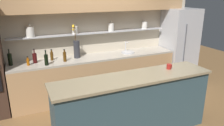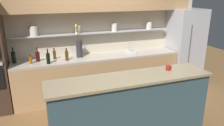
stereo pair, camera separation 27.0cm
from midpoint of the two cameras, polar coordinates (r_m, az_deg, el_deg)
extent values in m
plane|color=brown|center=(4.18, 0.78, -14.91)|extent=(12.00, 12.00, 0.00)
cube|color=beige|center=(5.10, -6.73, 6.88)|extent=(5.20, 0.10, 2.60)
cube|color=#B7B7BC|center=(4.94, -6.54, 7.81)|extent=(3.58, 0.18, 0.02)
cylinder|color=silver|center=(4.70, -22.19, 7.54)|extent=(0.16, 0.16, 0.21)
sphere|color=silver|center=(4.68, -22.38, 9.13)|extent=(0.05, 0.05, 0.05)
cylinder|color=silver|center=(4.81, -11.28, 8.51)|extent=(0.12, 0.12, 0.17)
sphere|color=silver|center=(4.80, -11.35, 9.77)|extent=(0.04, 0.04, 0.04)
cylinder|color=silver|center=(5.06, -1.80, 9.35)|extent=(0.13, 0.13, 0.18)
sphere|color=silver|center=(5.05, -1.81, 10.64)|extent=(0.05, 0.05, 0.05)
cylinder|color=silver|center=(5.46, 7.07, 9.81)|extent=(0.14, 0.14, 0.18)
sphere|color=silver|center=(5.45, 7.11, 10.98)|extent=(0.05, 0.05, 0.05)
cube|color=tan|center=(4.80, -6.26, 15.72)|extent=(4.42, 0.34, 0.42)
cube|color=tan|center=(5.00, -5.39, -3.57)|extent=(3.68, 0.62, 0.88)
cube|color=#ADA393|center=(4.85, -5.55, 1.50)|extent=(3.68, 0.62, 0.04)
cube|color=#334C56|center=(3.63, 3.42, -11.40)|extent=(2.56, 0.55, 0.98)
cube|color=gray|center=(3.41, 3.58, -3.90)|extent=(2.62, 0.61, 0.04)
cube|color=#B7B7BC|center=(5.88, 15.79, 4.30)|extent=(0.76, 0.70, 1.90)
cylinder|color=#4C4C51|center=(5.50, 17.17, 4.28)|extent=(0.02, 0.02, 1.04)
cylinder|color=#2D2D33|center=(4.76, -10.79, 3.52)|extent=(0.14, 0.14, 0.37)
cylinder|color=#4C3319|center=(4.72, -11.28, 7.12)|extent=(0.02, 0.02, 0.23)
sphere|color=yellow|center=(4.72, -11.75, 8.52)|extent=(0.04, 0.04, 0.04)
cylinder|color=#4C3319|center=(4.69, -11.20, 7.47)|extent=(0.01, 0.03, 0.30)
sphere|color=yellow|center=(4.66, -11.79, 9.21)|extent=(0.04, 0.04, 0.04)
cylinder|color=#4C3319|center=(4.71, -11.26, 7.58)|extent=(0.02, 0.02, 0.31)
sphere|color=yellow|center=(4.71, -11.74, 9.46)|extent=(0.06, 0.06, 0.06)
cylinder|color=#B7B7BC|center=(5.13, 2.65, 2.81)|extent=(0.31, 0.31, 0.02)
cylinder|color=#B7B7BC|center=(5.20, 2.09, 4.39)|extent=(0.02, 0.02, 0.22)
cylinder|color=#B7B7BC|center=(5.13, 2.40, 5.44)|extent=(0.02, 0.12, 0.02)
cylinder|color=black|center=(4.44, -18.47, 0.76)|extent=(0.07, 0.07, 0.21)
cylinder|color=black|center=(4.40, -18.66, 2.57)|extent=(0.02, 0.02, 0.08)
cylinder|color=black|center=(4.39, -18.72, 3.16)|extent=(0.03, 0.03, 0.01)
cylinder|color=#9E4C0A|center=(4.56, -22.68, 0.19)|extent=(0.05, 0.05, 0.13)
cylinder|color=#9E4C0A|center=(4.54, -22.80, 1.19)|extent=(0.03, 0.03, 0.04)
cylinder|color=black|center=(4.53, -22.84, 1.49)|extent=(0.03, 0.03, 0.01)
cylinder|color=#4C2D0C|center=(4.58, -13.91, 1.58)|extent=(0.07, 0.07, 0.20)
cylinder|color=#4C2D0C|center=(4.55, -14.02, 3.04)|extent=(0.03, 0.03, 0.04)
cylinder|color=black|center=(4.54, -14.05, 3.40)|extent=(0.03, 0.03, 0.01)
cylinder|color=black|center=(4.69, -26.60, 0.80)|extent=(0.08, 0.08, 0.23)
cylinder|color=black|center=(4.66, -26.86, 2.63)|extent=(0.02, 0.02, 0.08)
cylinder|color=black|center=(4.65, -26.94, 3.19)|extent=(0.03, 0.03, 0.01)
cylinder|color=#380C0C|center=(4.66, -21.09, 1.17)|extent=(0.08, 0.08, 0.20)
cylinder|color=#380C0C|center=(4.63, -21.28, 2.80)|extent=(0.02, 0.02, 0.08)
cylinder|color=black|center=(4.62, -21.35, 3.37)|extent=(0.03, 0.03, 0.01)
cylinder|color=#4C2D0C|center=(4.74, -17.03, 1.71)|extent=(0.06, 0.06, 0.17)
cylinder|color=#4C2D0C|center=(4.71, -17.15, 2.99)|extent=(0.03, 0.03, 0.04)
cylinder|color=black|center=(4.70, -17.18, 3.33)|extent=(0.03, 0.03, 0.01)
cylinder|color=maroon|center=(3.81, 12.71, -0.93)|extent=(0.08, 0.08, 0.09)
cube|color=maroon|center=(3.84, 13.32, -0.83)|extent=(0.02, 0.01, 0.06)
camera|label=1|loc=(0.13, -91.89, -0.61)|focal=35.00mm
camera|label=2|loc=(0.13, 88.11, 0.61)|focal=35.00mm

